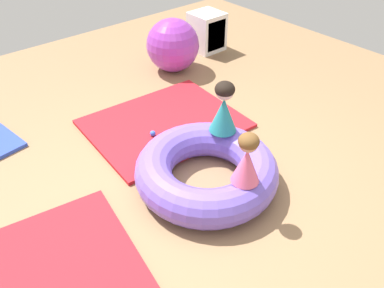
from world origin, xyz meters
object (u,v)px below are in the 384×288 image
Objects in this scene: inflatable_cushion at (206,170)px; child_in_pink at (247,159)px; child_in_teal at (224,107)px; play_ball_blue at (153,133)px; exercise_ball_large at (173,45)px; storage_cube at (208,32)px.

child_in_pink is (0.02, -0.43, 0.39)m from inflatable_cushion.
child_in_teal is (0.39, 0.20, 0.42)m from inflatable_cushion.
exercise_ball_large is (1.19, 1.15, 0.29)m from play_ball_blue.
inflatable_cushion is 2.54× the size of child_in_teal.
inflatable_cushion is at bearing 52.68° from child_in_teal.
storage_cube is (0.82, 0.19, -0.08)m from exercise_ball_large.
inflatable_cushion is 2.32× the size of storage_cube.
play_ball_blue is 1.68m from exercise_ball_large.
storage_cube is at bearing -103.94° from child_in_teal.
exercise_ball_large reaches higher than play_ball_blue.
play_ball_blue is (0.05, 0.90, -0.10)m from inflatable_cushion.
child_in_teal is 0.93m from play_ball_blue.
storage_cube is at bearing 33.89° from play_ball_blue.
child_in_teal is 2.65m from storage_cube.
exercise_ball_large is at bearing -89.39° from child_in_teal.
inflatable_cushion reaches higher than play_ball_blue.
child_in_teal is 2.05m from exercise_ball_large.
child_in_teal is at bearing 27.45° from inflatable_cushion.
child_in_pink is at bearing -90.95° from play_ball_blue.
child_in_pink is at bearing -127.12° from storage_cube.
play_ball_blue is at bearing -38.78° from child_in_teal.
child_in_pink is 0.82× the size of storage_cube.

